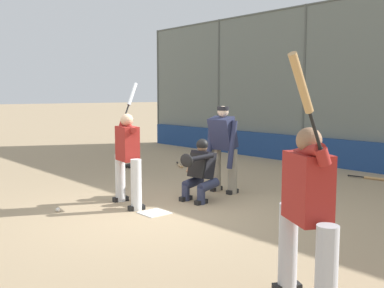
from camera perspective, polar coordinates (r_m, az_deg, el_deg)
The scene contains 13 objects.
ground_plane at distance 7.46m, azimuth -4.79°, elevation -8.74°, with size 160.00×160.00×0.00m, color tan.
home_plate_marker at distance 7.46m, azimuth -4.79°, elevation -8.70°, with size 0.43×0.43×0.01m, color white.
backstop_fence at distance 12.20m, azimuth 20.73°, elevation 7.64°, with size 17.26×0.08×4.41m.
padding_wall at distance 12.21m, azimuth 20.15°, elevation -1.39°, with size 16.84×0.18×0.75m, color navy.
bleachers_beyond at distance 15.62m, azimuth 19.74°, elevation 1.03°, with size 12.03×3.05×1.80m.
batter_at_plate at distance 7.85m, azimuth -8.18°, elevation -1.50°, with size 0.93×0.75×2.15m.
catcher_behind_plate at distance 8.14m, azimuth 0.94°, elevation -3.20°, with size 0.61×0.72×1.14m.
umpire_home at distance 8.81m, azimuth 3.98°, elevation -0.31°, with size 0.69×0.48×1.71m.
batter_on_deck at distance 4.14m, azimuth 14.37°, elevation -8.38°, with size 0.88×1.01×2.25m.
spare_bat_near_backstop at distance 12.08m, azimuth -1.56°, elevation -2.71°, with size 0.74×0.47×0.07m.
spare_bat_by_padding at distance 11.04m, azimuth 21.94°, elevation -4.05°, with size 0.88×0.21×0.07m.
fielding_glove_on_dirt at distance 11.95m, azimuth -7.84°, elevation -2.75°, with size 0.33×0.25×0.12m.
baseball_loose at distance 7.82m, azimuth -16.67°, elevation -8.00°, with size 0.07×0.07×0.07m, color white.
Camera 1 is at (-5.83, 4.24, 1.95)m, focal length 42.00 mm.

